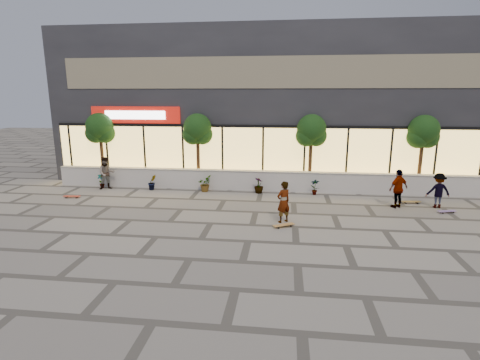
# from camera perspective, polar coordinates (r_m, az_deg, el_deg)

# --- Properties ---
(ground) EXTENTS (80.00, 80.00, 0.00)m
(ground) POSITION_cam_1_polar(r_m,az_deg,el_deg) (12.95, 1.22, -9.32)
(ground) COLOR gray
(ground) RESTS_ON ground
(planter_wall) EXTENTS (22.00, 0.42, 1.04)m
(planter_wall) POSITION_cam_1_polar(r_m,az_deg,el_deg) (19.46, 3.29, -0.09)
(planter_wall) COLOR silver
(planter_wall) RESTS_ON ground
(retail_building) EXTENTS (24.00, 9.17, 8.50)m
(retail_building) POSITION_cam_1_polar(r_m,az_deg,el_deg) (24.45, 4.25, 11.37)
(retail_building) COLOR #27272C
(retail_building) RESTS_ON ground
(shrub_a) EXTENTS (0.43, 0.29, 0.81)m
(shrub_a) POSITION_cam_1_polar(r_m,az_deg,el_deg) (21.25, -20.34, -0.10)
(shrub_a) COLOR black
(shrub_a) RESTS_ON ground
(shrub_b) EXTENTS (0.57, 0.57, 0.81)m
(shrub_b) POSITION_cam_1_polar(r_m,az_deg,el_deg) (20.13, -13.23, -0.32)
(shrub_b) COLOR black
(shrub_b) RESTS_ON ground
(shrub_c) EXTENTS (0.68, 0.77, 0.81)m
(shrub_c) POSITION_cam_1_polar(r_m,az_deg,el_deg) (19.35, -5.42, -0.56)
(shrub_c) COLOR black
(shrub_c) RESTS_ON ground
(shrub_d) EXTENTS (0.64, 0.64, 0.81)m
(shrub_d) POSITION_cam_1_polar(r_m,az_deg,el_deg) (18.96, 2.88, -0.80)
(shrub_d) COLOR black
(shrub_d) RESTS_ON ground
(shrub_e) EXTENTS (0.46, 0.35, 0.81)m
(shrub_e) POSITION_cam_1_polar(r_m,az_deg,el_deg) (18.98, 11.34, -1.03)
(shrub_e) COLOR black
(shrub_e) RESTS_ON ground
(tree_west) EXTENTS (1.60, 1.50, 3.92)m
(tree_west) POSITION_cam_1_polar(r_m,az_deg,el_deg) (22.19, -20.56, 7.17)
(tree_west) COLOR #402416
(tree_west) RESTS_ON ground
(tree_midwest) EXTENTS (1.60, 1.50, 3.92)m
(tree_midwest) POSITION_cam_1_polar(r_m,az_deg,el_deg) (20.27, -6.50, 7.43)
(tree_midwest) COLOR #402416
(tree_midwest) RESTS_ON ground
(tree_mideast) EXTENTS (1.60, 1.50, 3.92)m
(tree_mideast) POSITION_cam_1_polar(r_m,az_deg,el_deg) (19.76, 10.82, 7.14)
(tree_mideast) COLOR #402416
(tree_mideast) RESTS_ON ground
(tree_east) EXTENTS (1.60, 1.50, 3.92)m
(tree_east) POSITION_cam_1_polar(r_m,az_deg,el_deg) (20.87, 26.16, 6.35)
(tree_east) COLOR #402416
(tree_east) RESTS_ON ground
(skater_center) EXTENTS (0.72, 0.68, 1.65)m
(skater_center) POSITION_cam_1_polar(r_m,az_deg,el_deg) (14.63, 6.64, -3.35)
(skater_center) COLOR silver
(skater_center) RESTS_ON ground
(skater_left) EXTENTS (1.04, 0.97, 1.71)m
(skater_left) POSITION_cam_1_polar(r_m,az_deg,el_deg) (20.85, -19.69, 0.98)
(skater_left) COLOR tan
(skater_left) RESTS_ON ground
(skater_right_near) EXTENTS (1.08, 0.88, 1.72)m
(skater_right_near) POSITION_cam_1_polar(r_m,az_deg,el_deg) (17.81, 22.98, -1.22)
(skater_right_near) COLOR silver
(skater_right_near) RESTS_ON ground
(skater_right_far) EXTENTS (1.03, 0.63, 1.56)m
(skater_right_far) POSITION_cam_1_polar(r_m,az_deg,el_deg) (18.58, 27.98, -1.43)
(skater_right_far) COLOR maroon
(skater_right_far) RESTS_ON ground
(skateboard_center) EXTENTS (0.85, 0.63, 0.10)m
(skateboard_center) POSITION_cam_1_polar(r_m,az_deg,el_deg) (14.32, 6.69, -6.82)
(skateboard_center) COLOR olive
(skateboard_center) RESTS_ON ground
(skateboard_left) EXTENTS (0.83, 0.25, 0.10)m
(skateboard_left) POSITION_cam_1_polar(r_m,az_deg,el_deg) (19.87, -24.25, -2.27)
(skateboard_left) COLOR #B83922
(skateboard_left) RESTS_ON ground
(skateboard_right_near) EXTENTS (0.87, 0.31, 0.10)m
(skateboard_right_near) POSITION_cam_1_polar(r_m,az_deg,el_deg) (18.93, 24.62, -3.01)
(skateboard_right_near) COLOR brown
(skateboard_right_near) RESTS_ON ground
(skateboard_right_far) EXTENTS (0.82, 0.41, 0.10)m
(skateboard_right_far) POSITION_cam_1_polar(r_m,az_deg,el_deg) (18.12, 29.02, -4.18)
(skateboard_right_far) COLOR #6B5296
(skateboard_right_far) RESTS_ON ground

